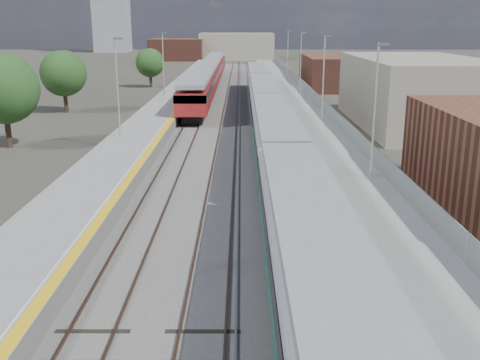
{
  "coord_description": "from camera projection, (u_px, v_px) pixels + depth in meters",
  "views": [
    {
      "loc": [
        -0.79,
        -8.93,
        9.48
      ],
      "look_at": [
        -0.84,
        17.15,
        2.2
      ],
      "focal_mm": 42.0,
      "sensor_mm": 36.0,
      "label": 1
    }
  ],
  "objects": [
    {
      "name": "ground",
      "position": [
        249.0,
        117.0,
        59.31
      ],
      "size": [
        320.0,
        320.0,
        0.0
      ],
      "primitive_type": "plane",
      "color": "#47443A",
      "rests_on": "ground"
    },
    {
      "name": "ballast_bed",
      "position": [
        228.0,
        113.0,
        61.71
      ],
      "size": [
        10.5,
        155.0,
        0.06
      ],
      "primitive_type": "cube",
      "color": "#565451",
      "rests_on": "ground"
    },
    {
      "name": "tracks",
      "position": [
        233.0,
        110.0,
        63.3
      ],
      "size": [
        8.96,
        160.0,
        0.17
      ],
      "color": "#4C3323",
      "rests_on": "ground"
    },
    {
      "name": "platform_right",
      "position": [
        296.0,
        108.0,
        61.55
      ],
      "size": [
        4.7,
        155.0,
        8.52
      ],
      "color": "slate",
      "rests_on": "ground"
    },
    {
      "name": "platform_left",
      "position": [
        166.0,
        108.0,
        61.58
      ],
      "size": [
        4.3,
        155.0,
        8.52
      ],
      "color": "slate",
      "rests_on": "ground"
    },
    {
      "name": "buildings",
      "position": [
        173.0,
        19.0,
        141.8
      ],
      "size": [
        72.0,
        185.5,
        40.0
      ],
      "color": "brown",
      "rests_on": "ground"
    },
    {
      "name": "green_train",
      "position": [
        268.0,
        112.0,
        47.3
      ],
      "size": [
        2.91,
        80.92,
        3.2
      ],
      "color": "black",
      "rests_on": "ground"
    },
    {
      "name": "red_train",
      "position": [
        209.0,
        75.0,
        81.7
      ],
      "size": [
        3.09,
        62.54,
        3.9
      ],
      "color": "black",
      "rests_on": "ground"
    },
    {
      "name": "tree_a",
      "position": [
        3.0,
        89.0,
        43.17
      ],
      "size": [
        5.44,
        5.44,
        7.38
      ],
      "color": "#382619",
      "rests_on": "ground"
    },
    {
      "name": "tree_b",
      "position": [
        63.0,
        73.0,
        61.0
      ],
      "size": [
        5.0,
        5.0,
        6.77
      ],
      "color": "#382619",
      "rests_on": "ground"
    },
    {
      "name": "tree_c",
      "position": [
        150.0,
        63.0,
        85.61
      ],
      "size": [
        4.34,
        4.34,
        5.89
      ],
      "color": "#382619",
      "rests_on": "ground"
    },
    {
      "name": "tree_d",
      "position": [
        426.0,
        75.0,
        68.33
      ],
      "size": [
        4.01,
        4.01,
        5.43
      ],
      "color": "#382619",
      "rests_on": "ground"
    }
  ]
}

